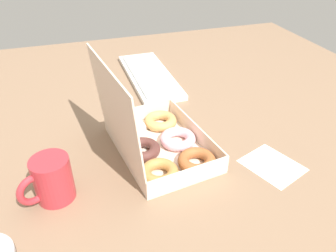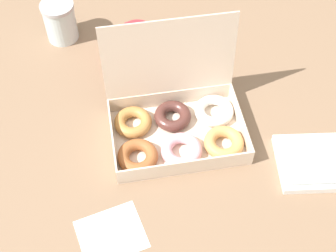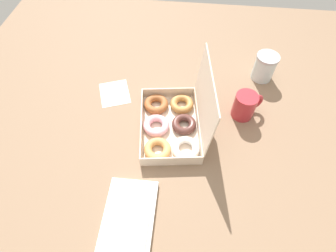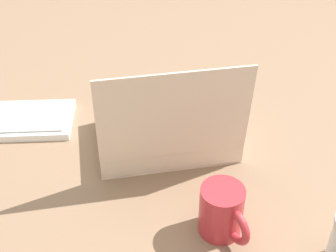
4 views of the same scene
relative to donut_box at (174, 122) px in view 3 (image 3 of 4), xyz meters
The scene contains 6 objects.
ground_plane 6.87cm from the donut_box, 55.70° to the right, with size 180.00×180.00×2.00cm, color #81644C.
donut_box is the anchor object (origin of this frame).
keyboard 44.57cm from the donut_box, 12.70° to the right, with size 41.62×15.39×2.20cm.
coffee_mug 27.50cm from the donut_box, 110.02° to the left, with size 8.56×11.47×10.25cm.
glass_jar 46.40cm from the donut_box, 131.41° to the left, with size 9.11×9.11×11.36cm.
paper_napkin 29.68cm from the donut_box, 119.66° to the right, with size 13.37×11.37×0.15cm, color white.
Camera 3 is at (52.74, 8.54, 79.58)cm, focal length 28.00 mm.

